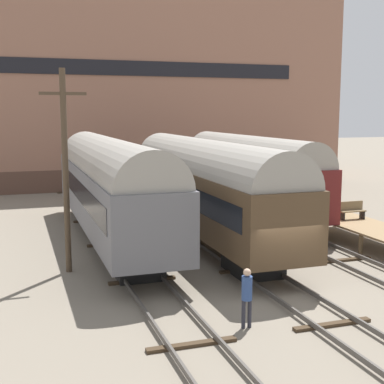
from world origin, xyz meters
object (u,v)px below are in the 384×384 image
object	(u,v)px
utility_pole	(65,168)
bench	(352,210)
train_car_brown	(206,184)
train_car_grey	(110,183)
person_worker	(247,292)
train_car_maroon	(249,171)

from	to	relation	value
utility_pole	bench	bearing A→B (deg)	5.43
train_car_brown	train_car_grey	bearing A→B (deg)	160.62
person_worker	bench	bearing A→B (deg)	42.05
train_car_brown	utility_pole	world-z (taller)	utility_pole
train_car_brown	person_worker	distance (m)	11.04
train_car_maroon	person_worker	xyz separation A→B (m)	(-7.01, -15.35, -1.75)
bench	utility_pole	distance (m)	14.65
bench	train_car_maroon	bearing A→B (deg)	113.68
train_car_brown	bench	distance (m)	7.65
utility_pole	train_car_brown	bearing A→B (deg)	23.73
train_car_brown	bench	world-z (taller)	train_car_brown
train_car_grey	train_car_maroon	bearing A→B (deg)	19.47
bench	person_worker	size ratio (longest dim) A/B	0.76
person_worker	utility_pole	world-z (taller)	utility_pole
train_car_maroon	utility_pole	size ratio (longest dim) A/B	1.87
train_car_maroon	train_car_grey	bearing A→B (deg)	-160.53
train_car_maroon	bench	bearing A→B (deg)	-66.32
train_car_grey	person_worker	xyz separation A→B (m)	(1.96, -12.18, -1.81)
train_car_brown	train_car_maroon	world-z (taller)	train_car_brown
train_car_maroon	utility_pole	distance (m)	13.97
train_car_grey	train_car_brown	bearing A→B (deg)	-19.38
train_car_grey	bench	xyz separation A→B (m)	(11.81, -3.30, -1.45)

